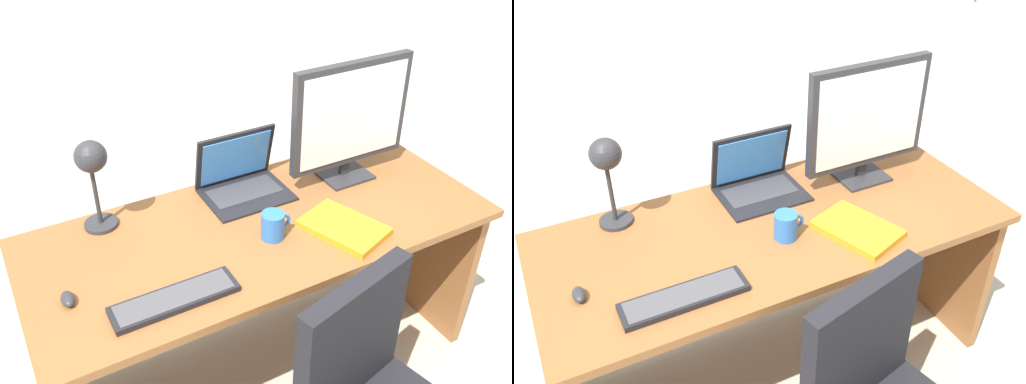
{
  "view_description": "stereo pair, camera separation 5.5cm",
  "coord_description": "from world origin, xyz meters",
  "views": [
    {
      "loc": [
        -0.81,
        -1.44,
        1.97
      ],
      "look_at": [
        0.0,
        0.04,
        0.87
      ],
      "focal_mm": 39.71,
      "sensor_mm": 36.0,
      "label": 1
    },
    {
      "loc": [
        -0.76,
        -1.47,
        1.97
      ],
      "look_at": [
        0.0,
        0.04,
        0.87
      ],
      "focal_mm": 39.71,
      "sensor_mm": 36.0,
      "label": 2
    }
  ],
  "objects": [
    {
      "name": "monitor",
      "position": [
        0.47,
        0.12,
        1.01
      ],
      "size": [
        0.52,
        0.16,
        0.49
      ],
      "color": "#2D2D33",
      "rests_on": "desk"
    },
    {
      "name": "keyboard",
      "position": [
        -0.42,
        -0.22,
        0.76
      ],
      "size": [
        0.4,
        0.11,
        0.02
      ],
      "color": "black",
      "rests_on": "desk"
    },
    {
      "name": "laptop",
      "position": [
        0.04,
        0.25,
        0.82
      ],
      "size": [
        0.33,
        0.26,
        0.24
      ],
      "color": "black",
      "rests_on": "desk"
    },
    {
      "name": "coffee_mug",
      "position": [
        0.0,
        -0.08,
        0.8
      ],
      "size": [
        0.11,
        0.08,
        0.1
      ],
      "color": "blue",
      "rests_on": "desk"
    },
    {
      "name": "ground",
      "position": [
        0.0,
        1.5,
        0.0
      ],
      "size": [
        12.0,
        12.0,
        0.0
      ],
      "primitive_type": "plane",
      "color": "#B7B2A3"
    },
    {
      "name": "desk",
      "position": [
        0.0,
        0.05,
        0.52
      ],
      "size": [
        1.7,
        0.72,
        0.75
      ],
      "color": "brown",
      "rests_on": "ground"
    },
    {
      "name": "book",
      "position": [
        0.24,
        -0.17,
        0.76
      ],
      "size": [
        0.28,
        0.33,
        0.02
      ],
      "color": "orange",
      "rests_on": "desk"
    },
    {
      "name": "mouse",
      "position": [
        -0.71,
        -0.07,
        0.76
      ],
      "size": [
        0.04,
        0.07,
        0.03
      ],
      "color": "#2D2D33",
      "rests_on": "desk"
    },
    {
      "name": "desk_lamp",
      "position": [
        -0.51,
        0.25,
        1.0
      ],
      "size": [
        0.12,
        0.14,
        0.36
      ],
      "color": "#2D2D33",
      "rests_on": "desk"
    }
  ]
}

